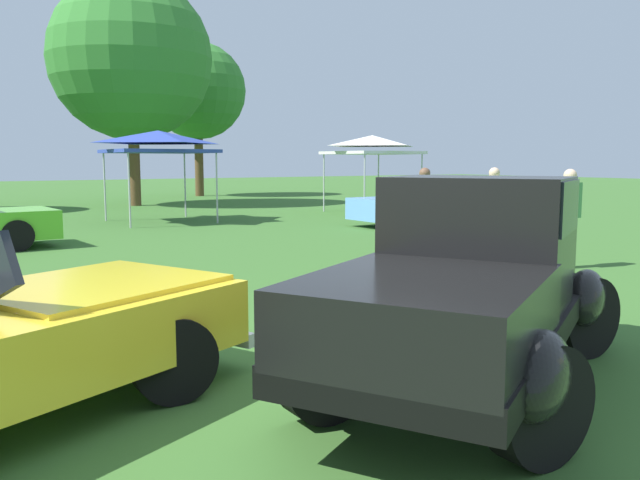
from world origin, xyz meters
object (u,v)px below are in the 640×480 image
object	(u,v)px
spectator_far_side	(493,205)
canopy_tent_center_field	(372,144)
canopy_tent_left_field	(158,140)
feature_pickup_truck	(474,281)
spectator_between_cars	(568,215)
show_car_skyblue	(425,204)
spectator_by_row	(424,207)

from	to	relation	value
spectator_far_side	canopy_tent_center_field	xyz separation A→B (m)	(3.82, 9.21, 1.51)
canopy_tent_left_field	canopy_tent_center_field	distance (m)	7.59
feature_pickup_truck	spectator_between_cars	bearing A→B (deg)	30.63
feature_pickup_truck	show_car_skyblue	world-z (taller)	feature_pickup_truck
show_car_skyblue	canopy_tent_left_field	world-z (taller)	canopy_tent_left_field
spectator_by_row	feature_pickup_truck	bearing A→B (deg)	-128.60
spectator_far_side	canopy_tent_left_field	bearing A→B (deg)	111.27
show_car_skyblue	canopy_tent_left_field	size ratio (longest dim) A/B	1.60
feature_pickup_truck	spectator_by_row	size ratio (longest dim) A/B	2.57
spectator_between_cars	canopy_tent_center_field	world-z (taller)	canopy_tent_center_field
spectator_by_row	spectator_far_side	world-z (taller)	same
canopy_tent_left_field	canopy_tent_center_field	bearing A→B (deg)	-3.20
canopy_tent_left_field	spectator_by_row	bearing A→B (deg)	-75.60
feature_pickup_truck	canopy_tent_left_field	world-z (taller)	canopy_tent_left_field
spectator_between_cars	canopy_tent_center_field	xyz separation A→B (m)	(4.51, 11.53, 1.51)
feature_pickup_truck	spectator_between_cars	world-z (taller)	feature_pickup_truck
show_car_skyblue	canopy_tent_center_field	size ratio (longest dim) A/B	1.66
feature_pickup_truck	show_car_skyblue	distance (m)	13.68
spectator_far_side	canopy_tent_left_field	size ratio (longest dim) A/B	0.59
canopy_tent_center_field	spectator_between_cars	bearing A→B (deg)	-111.38
canopy_tent_left_field	show_car_skyblue	bearing A→B (deg)	-37.97
spectator_by_row	spectator_far_side	xyz separation A→B (m)	(1.41, -0.52, 0.00)
spectator_between_cars	spectator_far_side	world-z (taller)	same
feature_pickup_truck	canopy_tent_center_field	size ratio (longest dim) A/B	1.59
spectator_between_cars	spectator_by_row	xyz separation A→B (m)	(-0.72, 2.84, 0.00)
show_car_skyblue	spectator_by_row	bearing A→B (deg)	-131.81
canopy_tent_center_field	spectator_by_row	bearing A→B (deg)	-121.07
feature_pickup_truck	spectator_by_row	world-z (taller)	feature_pickup_truck
spectator_between_cars	spectator_by_row	world-z (taller)	same
spectator_between_cars	canopy_tent_left_field	size ratio (longest dim) A/B	0.59
canopy_tent_center_field	show_car_skyblue	bearing A→B (deg)	-107.62
show_car_skyblue	spectator_far_side	world-z (taller)	spectator_far_side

